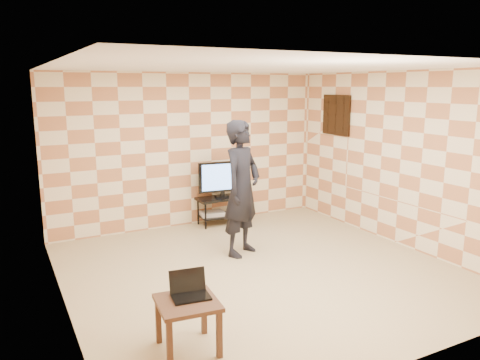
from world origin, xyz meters
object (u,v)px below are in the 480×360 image
tv (223,178)px  side_table (188,310)px  tv_stand (223,204)px  person (242,188)px

tv → side_table: (-2.09, -3.59, -0.45)m
tv_stand → tv: size_ratio=1.06×
tv → person: 1.58m
tv → person: size_ratio=0.45×
tv_stand → person: (-0.41, -1.52, 0.63)m
tv_stand → side_table: (-2.09, -3.60, 0.05)m
person → tv: bearing=44.1°
tv_stand → tv: tv is taller
side_table → person: 2.73m
tv_stand → side_table: 4.16m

